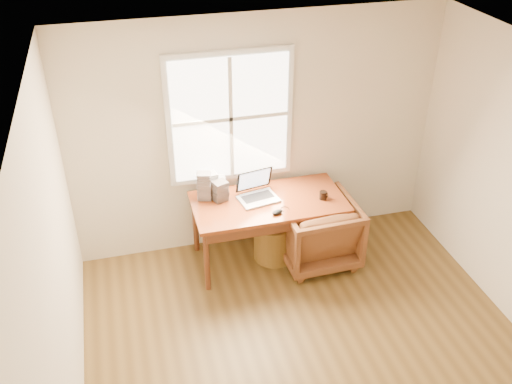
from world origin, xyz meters
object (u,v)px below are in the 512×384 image
at_px(desk, 269,202).
at_px(cd_stack_a, 211,184).
at_px(armchair, 317,231).
at_px(laptop, 258,187).
at_px(wicker_stool, 274,240).
at_px(coffee_mug, 323,195).

relative_size(desk, cd_stack_a, 5.83).
xyz_separation_m(armchair, laptop, (-0.61, 0.20, 0.53)).
relative_size(desk, laptop, 3.72).
bearing_deg(wicker_stool, laptop, 166.21).
height_order(desk, coffee_mug, coffee_mug).
distance_m(coffee_mug, cd_stack_a, 1.18).
distance_m(desk, wicker_stool, 0.51).
bearing_deg(armchair, desk, -18.69).
bearing_deg(wicker_stool, armchair, -19.41).
xyz_separation_m(desk, coffee_mug, (0.56, -0.11, 0.06)).
xyz_separation_m(laptop, coffee_mug, (0.66, -0.15, -0.11)).
bearing_deg(coffee_mug, wicker_stool, 157.23).
distance_m(desk, laptop, 0.20).
bearing_deg(armchair, coffee_mug, -144.22).
bearing_deg(wicker_stool, coffee_mug, -12.71).
xyz_separation_m(laptop, cd_stack_a, (-0.46, 0.22, -0.02)).
height_order(desk, cd_stack_a, cd_stack_a).
distance_m(armchair, wicker_stool, 0.49).
height_order(coffee_mug, cd_stack_a, cd_stack_a).
relative_size(desk, wicker_stool, 3.58).
height_order(laptop, cd_stack_a, laptop).
xyz_separation_m(desk, wicker_stool, (0.07, 0.00, -0.51)).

